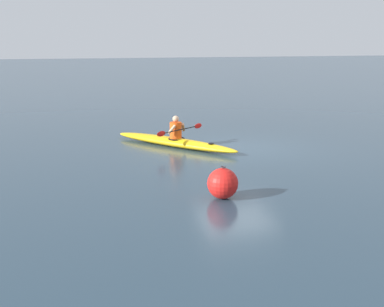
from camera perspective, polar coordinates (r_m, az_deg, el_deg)
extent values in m
plane|color=#283D4C|center=(16.98, 4.94, 0.53)|extent=(160.00, 160.00, 0.00)
ellipsoid|color=#EAB214|center=(17.27, -1.98, 1.27)|extent=(3.50, 4.43, 0.29)
torus|color=black|center=(17.18, -1.70, 1.64)|extent=(0.77, 0.77, 0.04)
cylinder|color=black|center=(16.33, 2.11, 1.10)|extent=(0.18, 0.18, 0.02)
cylinder|color=#E04C14|center=(17.15, -1.79, 2.58)|extent=(0.39, 0.39, 0.53)
sphere|color=tan|center=(17.09, -1.80, 3.81)|extent=(0.21, 0.21, 0.21)
cylinder|color=black|center=(17.02, -1.27, 2.63)|extent=(1.55, 1.16, 0.03)
ellipsoid|color=red|center=(17.76, 0.67, 3.04)|extent=(0.35, 0.27, 0.17)
ellipsoid|color=red|center=(16.30, -3.39, 2.17)|extent=(0.35, 0.27, 0.17)
cylinder|color=tan|center=(17.31, -0.96, 2.91)|extent=(0.21, 0.30, 0.34)
cylinder|color=tan|center=(16.86, -2.23, 2.64)|extent=(0.32, 0.15, 0.34)
sphere|color=red|center=(11.64, 3.38, -3.29)|extent=(0.70, 0.70, 0.70)
torus|color=#333338|center=(11.54, 3.40, -1.48)|extent=(0.12, 0.12, 0.02)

